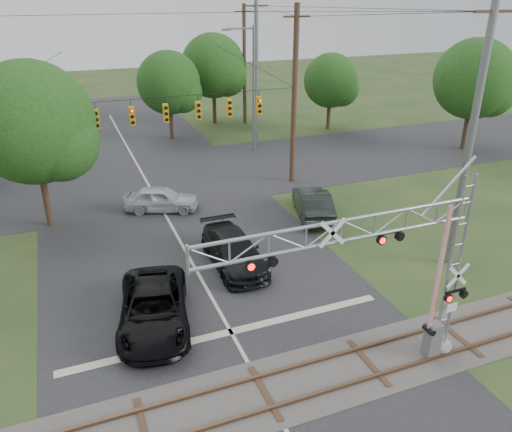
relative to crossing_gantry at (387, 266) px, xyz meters
name	(u,v)px	position (x,y,z in m)	size (l,w,h in m)	color
road_main	(199,276)	(-4.00, 8.36, -4.22)	(14.00, 90.00, 0.02)	#252527
road_cross	(145,179)	(-4.00, 22.36, -4.22)	(90.00, 12.00, 0.02)	#252527
railroad_track	(265,393)	(-4.00, 0.36, -4.20)	(90.00, 3.20, 0.17)	#4F4A44
crossing_gantry	(387,266)	(0.00, 0.00, 0.00)	(9.76, 0.88, 6.89)	gray
traffic_signal_span	(163,110)	(-3.15, 18.36, 1.46)	(19.34, 0.36, 11.50)	slate
pickup_black	(154,308)	(-6.64, 5.43, -3.43)	(2.65, 5.74, 1.60)	black
car_dark	(234,251)	(-2.15, 8.78, -3.45)	(2.18, 5.37, 1.56)	black
sedan_silver	(161,199)	(-4.03, 16.60, -3.48)	(1.76, 4.39, 1.49)	#B1B2B9
suv_dark	(313,204)	(4.02, 12.42, -3.40)	(1.75, 5.03, 1.66)	black
streetlight	(252,84)	(5.48, 26.04, 1.24)	(2.61, 0.27, 9.78)	slate
utility_poles	(179,93)	(-1.42, 21.38, 1.78)	(24.81, 30.25, 12.97)	#422E1E
treeline	(83,84)	(-6.91, 29.55, 1.40)	(59.34, 27.58, 9.14)	#3C2B1B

